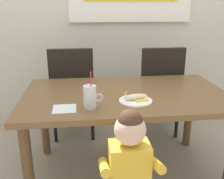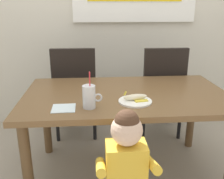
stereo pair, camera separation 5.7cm
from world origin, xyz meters
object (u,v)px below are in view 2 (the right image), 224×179
at_px(dining_chair_right, 161,87).
at_px(snack_plate, 135,101).
at_px(peeled_banana, 136,97).
at_px(dining_table, 126,104).
at_px(toddler_standing, 126,163).
at_px(milk_cup, 89,98).
at_px(dining_chair_left, 75,88).
at_px(paper_napkin, 64,108).

distance_m(dining_chair_right, snack_plate, 0.94).
bearing_deg(dining_chair_right, peeled_banana, 63.46).
xyz_separation_m(dining_table, dining_chair_right, (0.45, 0.63, -0.08)).
relative_size(toddler_standing, milk_cup, 3.36).
height_order(milk_cup, peeled_banana, milk_cup).
height_order(snack_plate, peeled_banana, peeled_banana).
bearing_deg(dining_chair_left, peeled_banana, 118.65).
height_order(dining_chair_right, snack_plate, dining_chair_right).
bearing_deg(dining_chair_right, toddler_standing, 67.17).
bearing_deg(dining_table, dining_chair_left, 122.53).
bearing_deg(paper_napkin, peeled_banana, 10.13).
relative_size(milk_cup, peeled_banana, 1.43).
bearing_deg(toddler_standing, snack_plate, 74.85).
height_order(dining_chair_left, milk_cup, same).
height_order(peeled_banana, paper_napkin, peeled_banana).
distance_m(dining_chair_left, snack_plate, 1.01).
bearing_deg(snack_plate, dining_table, 99.92).
xyz_separation_m(dining_chair_left, snack_plate, (0.47, -0.88, 0.17)).
xyz_separation_m(dining_table, peeled_banana, (0.04, -0.19, 0.12)).
distance_m(dining_chair_right, toddler_standing, 1.37).
bearing_deg(peeled_banana, toddler_standing, -105.44).
distance_m(dining_table, dining_chair_right, 0.78).
height_order(toddler_standing, snack_plate, toddler_standing).
bearing_deg(dining_table, snack_plate, -80.08).
bearing_deg(milk_cup, dining_chair_left, 99.31).
height_order(dining_table, peeled_banana, peeled_banana).
relative_size(dining_chair_left, toddler_standing, 1.15).
height_order(milk_cup, snack_plate, milk_cup).
height_order(dining_table, snack_plate, snack_plate).
height_order(dining_chair_left, snack_plate, dining_chair_left).
relative_size(peeled_banana, paper_napkin, 1.17).
bearing_deg(snack_plate, paper_napkin, -170.90).
height_order(dining_table, dining_chair_left, dining_chair_left).
bearing_deg(paper_napkin, dining_chair_left, 89.35).
height_order(toddler_standing, paper_napkin, toddler_standing).
distance_m(milk_cup, snack_plate, 0.33).
relative_size(dining_table, milk_cup, 6.17).
height_order(dining_chair_right, peeled_banana, dining_chair_right).
bearing_deg(milk_cup, dining_table, 44.16).
relative_size(dining_chair_left, milk_cup, 3.85).
bearing_deg(paper_napkin, snack_plate, 9.10).
bearing_deg(milk_cup, toddler_standing, -61.44).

